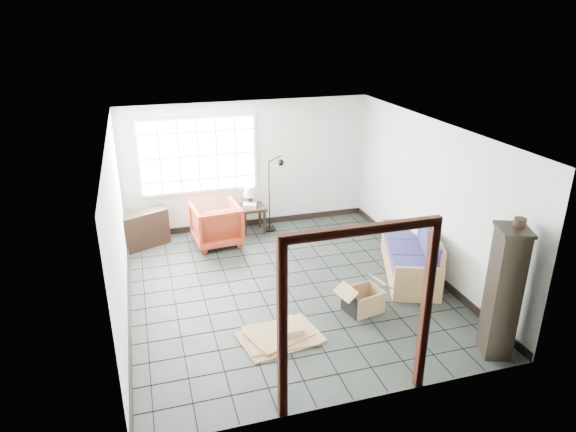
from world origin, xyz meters
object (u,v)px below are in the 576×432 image
object	(u,v)px
armchair	(216,222)
futon_sofa	(413,256)
side_table	(252,211)
tall_shelf	(503,291)

from	to	relation	value
armchair	futon_sofa	bearing A→B (deg)	138.89
side_table	futon_sofa	bearing A→B (deg)	-48.69
futon_sofa	side_table	size ratio (longest dim) A/B	3.86
futon_sofa	tall_shelf	world-z (taller)	tall_shelf
futon_sofa	armchair	size ratio (longest dim) A/B	2.39
side_table	tall_shelf	bearing A→B (deg)	-65.69
armchair	side_table	world-z (taller)	armchair
side_table	tall_shelf	xyz separation A→B (m)	(2.17, -4.80, 0.46)
armchair	side_table	xyz separation A→B (m)	(0.80, 0.38, 0.01)
futon_sofa	tall_shelf	distance (m)	2.34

